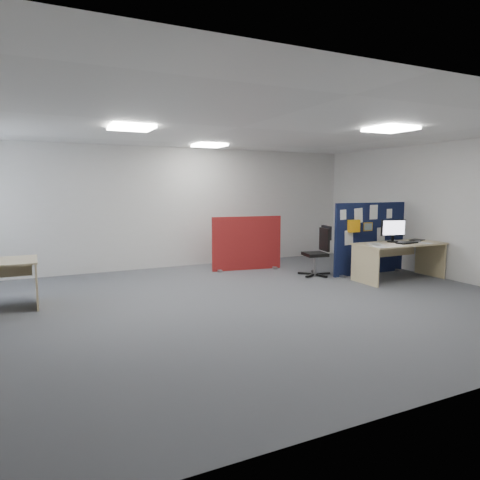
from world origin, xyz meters
name	(u,v)px	position (x,y,z in m)	size (l,w,h in m)	color
floor	(240,304)	(0.00, 0.00, 0.00)	(9.00, 9.00, 0.00)	#53565B
ceiling	(240,127)	(0.00, 0.00, 2.70)	(9.00, 7.00, 0.02)	white
wall_back	(173,208)	(0.00, 3.50, 1.35)	(9.00, 0.02, 2.70)	silver
wall_front	(430,246)	(0.00, -3.50, 1.35)	(9.00, 0.02, 2.70)	silver
wall_right	(444,211)	(4.50, 0.00, 1.35)	(0.02, 7.00, 2.70)	silver
ceiling_lights	(241,135)	(0.33, 0.67, 2.67)	(4.10, 4.10, 0.04)	white
navy_divider	(369,238)	(3.46, 0.94, 0.75)	(1.81, 0.30, 1.50)	#0E0E33
main_desk	(398,251)	(3.58, 0.27, 0.56)	(1.79, 0.80, 0.73)	#D4C188
monitor_main	(393,230)	(3.56, 0.39, 0.98)	(0.51, 0.21, 0.45)	black
keyboard	(407,243)	(3.66, 0.12, 0.74)	(0.45, 0.18, 0.03)	black
mouse	(418,242)	(3.98, 0.14, 0.74)	(0.10, 0.06, 0.03)	gray
paper_tray	(417,240)	(4.22, 0.38, 0.74)	(0.28, 0.22, 0.01)	black
red_divider	(247,244)	(1.34, 2.44, 0.58)	(1.56, 0.30, 1.18)	maroon
office_chair	(320,248)	(2.41, 1.22, 0.57)	(0.67, 0.66, 1.01)	black
desk_papers	(390,244)	(3.31, 0.21, 0.73)	(1.41, 0.81, 0.00)	white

